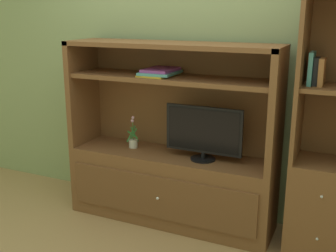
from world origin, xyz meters
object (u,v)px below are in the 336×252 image
media_console (171,166)px  bookshelf_tall (326,174)px  tv_monitor (203,132)px  upright_book_row (317,70)px  potted_plant (133,141)px  magazine_stack (160,72)px

media_console → bookshelf_tall: size_ratio=0.93×
tv_monitor → upright_book_row: 0.95m
tv_monitor → bookshelf_tall: 0.94m
media_console → bookshelf_tall: 1.21m
potted_plant → magazine_stack: bearing=-3.6°
potted_plant → upright_book_row: (1.44, -0.02, 0.69)m
media_console → magazine_stack: bearing=-175.6°
potted_plant → magazine_stack: 0.67m
tv_monitor → potted_plant: 0.67m
tv_monitor → magazine_stack: 0.59m
media_console → upright_book_row: size_ratio=7.70×
potted_plant → upright_book_row: upright_book_row is taller
media_console → tv_monitor: size_ratio=2.77×
tv_monitor → bookshelf_tall: size_ratio=0.33×
potted_plant → bookshelf_tall: (1.57, -0.01, -0.04)m
tv_monitor → potted_plant: bearing=176.5°
potted_plant → magazine_stack: size_ratio=0.79×
bookshelf_tall → potted_plant: bearing=179.7°
bookshelf_tall → media_console: bearing=-179.9°
bookshelf_tall → upright_book_row: bearing=-175.7°
potted_plant → magazine_stack: magazine_stack is taller
bookshelf_tall → upright_book_row: bookshelf_tall is taller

